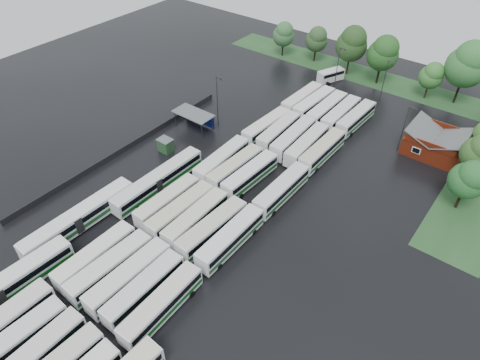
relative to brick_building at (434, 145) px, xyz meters
The scene contains 51 objects.
ground 49.08m from the brick_building, 119.30° to the right, with size 160.00×160.00×0.00m, color black.
brick_building is the anchor object (origin of this frame).
wash_shed 46.14m from the brick_building, 153.27° to the right, with size 8.20×4.20×3.58m.
utility_hut 50.26m from the brick_building, 143.11° to the right, with size 2.70×2.20×2.62m.
grass_strip_north 31.19m from the brick_building, 134.96° to the left, with size 80.00×10.00×0.01m, color #1F451F.
west_fence 57.83m from the brick_building, 143.04° to the right, with size 0.10×50.00×1.20m, color #2D2D30.
bus_r0c0 74.56m from the brick_building, 112.44° to the right, with size 2.76×12.80×3.56m.
bus_r0c1 73.59m from the brick_building, 110.08° to the right, with size 3.12×12.41×3.43m.
bus_r0c2 72.14m from the brick_building, 107.67° to the right, with size 2.77×12.26×3.40m.
bus_r1c0 62.20m from the brick_building, 116.98° to the right, with size 2.71×12.47×3.47m.
bus_r1c1 60.80m from the brick_building, 114.38° to the right, with size 3.12×12.85×3.56m.
bus_r1c2 59.15m from the brick_building, 111.68° to the right, with size 2.89×12.92×3.59m.
bus_r1c3 58.18m from the brick_building, 108.98° to the right, with size 2.72×12.34×3.43m.
bus_r1c4 57.40m from the brick_building, 105.59° to the right, with size 3.07×12.70×3.51m.
bus_r2c0 50.14m from the brick_building, 124.44° to the right, with size 2.78×12.21×3.39m.
bus_r2c1 48.65m from the brick_building, 121.13° to the right, with size 2.94×12.69×3.52m.
bus_r2c2 47.03m from the brick_building, 118.13° to the right, with size 2.83×12.54×3.48m.
bus_r2c3 45.64m from the brick_building, 114.40° to the right, with size 3.30×12.92×3.57m.
bus_r2c4 44.24m from the brick_building, 110.55° to the right, with size 2.73×12.77×3.56m.
bus_r3c0 39.70m from the brick_building, 135.30° to the right, with size 3.08×12.88×3.57m.
bus_r3c1 37.65m from the brick_building, 131.85° to the right, with size 3.09×12.31×3.40m.
bus_r3c2 35.62m from the brick_building, 127.99° to the right, with size 3.15×12.41×3.43m.
bus_r3c4 32.06m from the brick_building, 118.92° to the right, with size 2.80×12.76×3.55m.
bus_r4c0 31.62m from the brick_building, 153.59° to the right, with size 3.23×12.48×3.44m.
bus_r4c1 29.01m from the brick_building, 150.99° to the right, with size 3.08×12.40×3.43m.
bus_r4c2 26.17m from the brick_building, 146.98° to the right, with size 3.22×12.98×3.59m.
bus_r4c3 23.79m from the brick_building, 142.03° to the right, with size 3.11×12.71×3.51m.
bus_r4c4 21.29m from the brick_building, 137.12° to the right, with size 2.81×12.62×3.51m.
bus_r5c0 28.38m from the brick_building, behind, with size 3.01×12.51×3.46m.
bus_r5c1 25.35m from the brick_building, behind, with size 3.23×12.75×3.52m.
bus_r5c2 22.07m from the brick_building, behind, with size 2.83×12.83×3.56m.
bus_r5c3 18.85m from the brick_building, behind, with size 2.70×12.64×3.52m.
bus_r5c4 15.73m from the brick_building, behind, with size 3.01×12.35×3.41m.
artic_bus_west_a 74.02m from the brick_building, 116.73° to the right, with size 3.46×19.04×3.52m.
artic_bus_west_b 50.97m from the brick_building, 130.67° to the right, with size 2.91×18.41×3.41m.
artic_bus_west_c 63.55m from the brick_building, 124.62° to the right, with size 2.95×19.04×3.53m.
minibus 32.49m from the brick_building, 154.30° to the left, with size 4.73×6.86×2.82m.
tree_north_0 50.31m from the brick_building, 157.43° to the left, with size 5.54×5.54×9.17m.
tree_north_1 43.65m from the brick_building, 150.45° to the left, with size 5.58×5.58×9.24m.
tree_north_2 34.62m from the brick_building, 144.32° to the left, with size 7.38×7.38×12.23m.
tree_north_3 28.68m from the brick_building, 134.84° to the left, with size 7.18×7.18×11.89m.
tree_north_4 21.84m from the brick_building, 112.55° to the left, with size 5.24×5.24×8.68m.
tree_north_5 23.11m from the brick_building, 96.15° to the left, with size 8.70×8.70×14.41m.
tree_east_0 15.62m from the brick_building, 56.49° to the right, with size 5.78×5.78×9.57m.
lamp_post_ne 7.27m from the brick_building, 148.07° to the right, with size 1.48×0.29×9.64m.
lamp_post_nw 42.01m from the brick_building, 155.92° to the right, with size 1.66×0.32×10.81m.
lamp_post_back_w 29.51m from the brick_building, 156.19° to the left, with size 1.50×0.29×9.77m.
lamp_post_back_e 20.48m from the brick_building, 141.66° to the left, with size 1.49×0.29×9.64m.
puddle_0 70.03m from the brick_building, 112.33° to the right, with size 5.81×5.81×0.01m, color black.
puddle_2 53.11m from the brick_building, 126.53° to the right, with size 5.24×5.24×0.01m, color black.
puddle_3 46.15m from the brick_building, 114.86° to the right, with size 3.60×3.60×0.01m, color black.
Camera 1 is at (35.04, -30.81, 48.18)m, focal length 32.00 mm.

